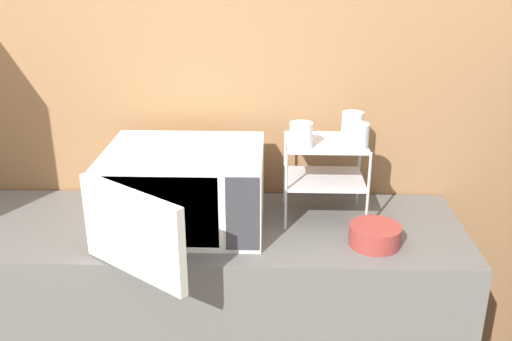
{
  "coord_description": "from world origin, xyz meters",
  "views": [
    {
      "loc": [
        0.24,
        -1.55,
        1.83
      ],
      "look_at": [
        0.18,
        0.32,
        1.1
      ],
      "focal_mm": 40.0,
      "sensor_mm": 36.0,
      "label": 1
    }
  ],
  "objects": [
    {
      "name": "glass_front_right",
      "position": [
        0.53,
        0.31,
        1.24
      ],
      "size": [
        0.08,
        0.08,
        0.09
      ],
      "color": "silver",
      "rests_on": "dish_rack"
    },
    {
      "name": "bowl",
      "position": [
        0.59,
        0.16,
        0.93
      ],
      "size": [
        0.17,
        0.17,
        0.07
      ],
      "color": "maroon",
      "rests_on": "counter"
    },
    {
      "name": "counter",
      "position": [
        0.0,
        0.29,
        0.45
      ],
      "size": [
        1.86,
        0.58,
        0.9
      ],
      "color": "#595654",
      "rests_on": "ground_plane"
    },
    {
      "name": "glass_back_right",
      "position": [
        0.53,
        0.46,
        1.24
      ],
      "size": [
        0.08,
        0.08,
        0.09
      ],
      "color": "silver",
      "rests_on": "dish_rack"
    },
    {
      "name": "dish_rack",
      "position": [
        0.43,
        0.38,
        1.11
      ],
      "size": [
        0.29,
        0.24,
        0.29
      ],
      "color": "#B2B2B7",
      "rests_on": "counter"
    },
    {
      "name": "wall_back",
      "position": [
        0.0,
        0.62,
        1.3
      ],
      "size": [
        8.0,
        0.06,
        2.6
      ],
      "color": "olive",
      "rests_on": "ground_plane"
    },
    {
      "name": "microwave",
      "position": [
        -0.07,
        0.27,
        1.04
      ],
      "size": [
        0.56,
        0.69,
        0.29
      ],
      "color": "silver",
      "rests_on": "counter"
    },
    {
      "name": "glass_front_left",
      "position": [
        0.34,
        0.31,
        1.24
      ],
      "size": [
        0.08,
        0.08,
        0.09
      ],
      "color": "silver",
      "rests_on": "dish_rack"
    }
  ]
}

